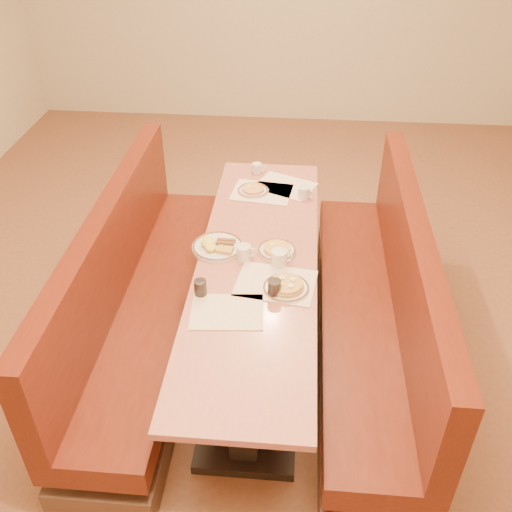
# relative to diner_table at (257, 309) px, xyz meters

# --- Properties ---
(ground) EXTENTS (8.00, 8.00, 0.00)m
(ground) POSITION_rel_diner_table_xyz_m (0.00, 0.00, -0.37)
(ground) COLOR #9E6647
(ground) RESTS_ON ground
(room_envelope) EXTENTS (6.04, 8.04, 2.82)m
(room_envelope) POSITION_rel_diner_table_xyz_m (0.00, 0.00, 1.56)
(room_envelope) COLOR beige
(room_envelope) RESTS_ON ground
(diner_table) EXTENTS (0.70, 2.50, 0.75)m
(diner_table) POSITION_rel_diner_table_xyz_m (0.00, 0.00, 0.00)
(diner_table) COLOR black
(diner_table) RESTS_ON ground
(booth_left) EXTENTS (0.55, 2.50, 1.05)m
(booth_left) POSITION_rel_diner_table_xyz_m (-0.73, 0.00, -0.01)
(booth_left) COLOR #4C3326
(booth_left) RESTS_ON ground
(booth_right) EXTENTS (0.55, 2.50, 1.05)m
(booth_right) POSITION_rel_diner_table_xyz_m (0.73, 0.00, -0.01)
(booth_right) COLOR #4C3326
(booth_right) RESTS_ON ground
(placemat_near_left) EXTENTS (0.40, 0.31, 0.00)m
(placemat_near_left) POSITION_rel_diner_table_xyz_m (-0.12, -0.46, 0.38)
(placemat_near_left) COLOR #FFE6C7
(placemat_near_left) RESTS_ON diner_table
(placemat_near_right) EXTENTS (0.47, 0.38, 0.00)m
(placemat_near_right) POSITION_rel_diner_table_xyz_m (0.12, -0.21, 0.38)
(placemat_near_right) COLOR #FFE6C7
(placemat_near_right) RESTS_ON diner_table
(placemat_far_left) EXTENTS (0.44, 0.35, 0.00)m
(placemat_far_left) POSITION_rel_diner_table_xyz_m (-0.04, 0.81, 0.38)
(placemat_far_left) COLOR #FFE6C7
(placemat_far_left) RESTS_ON diner_table
(placemat_far_right) EXTENTS (0.48, 0.43, 0.00)m
(placemat_far_right) POSITION_rel_diner_table_xyz_m (0.12, 0.91, 0.38)
(placemat_far_right) COLOR #FFE6C7
(placemat_far_right) RESTS_ON diner_table
(pancake_plate) EXTENTS (0.26, 0.26, 0.06)m
(pancake_plate) POSITION_rel_diner_table_xyz_m (0.18, -0.25, 0.40)
(pancake_plate) COLOR beige
(pancake_plate) RESTS_ON diner_table
(eggs_plate) EXTENTS (0.31, 0.31, 0.06)m
(eggs_plate) POSITION_rel_diner_table_xyz_m (-0.25, 0.10, 0.39)
(eggs_plate) COLOR beige
(eggs_plate) RESTS_ON diner_table
(extra_plate_mid) EXTENTS (0.23, 0.23, 0.05)m
(extra_plate_mid) POSITION_rel_diner_table_xyz_m (0.11, 0.10, 0.39)
(extra_plate_mid) COLOR beige
(extra_plate_mid) RESTS_ON diner_table
(extra_plate_far) EXTENTS (0.22, 0.22, 0.04)m
(extra_plate_far) POSITION_rel_diner_table_xyz_m (-0.10, 0.81, 0.39)
(extra_plate_far) COLOR beige
(extra_plate_far) RESTS_ON diner_table
(coffee_mug_a) EXTENTS (0.13, 0.09, 0.10)m
(coffee_mug_a) POSITION_rel_diner_table_xyz_m (0.13, -0.03, 0.43)
(coffee_mug_a) COLOR beige
(coffee_mug_a) RESTS_ON diner_table
(coffee_mug_b) EXTENTS (0.12, 0.08, 0.09)m
(coffee_mug_b) POSITION_rel_diner_table_xyz_m (-0.08, 0.01, 0.42)
(coffee_mug_b) COLOR beige
(coffee_mug_b) RESTS_ON diner_table
(coffee_mug_c) EXTENTS (0.11, 0.08, 0.08)m
(coffee_mug_c) POSITION_rel_diner_table_xyz_m (0.26, 0.76, 0.42)
(coffee_mug_c) COLOR beige
(coffee_mug_c) RESTS_ON diner_table
(coffee_mug_d) EXTENTS (0.10, 0.07, 0.08)m
(coffee_mug_d) POSITION_rel_diner_table_xyz_m (-0.09, 1.10, 0.42)
(coffee_mug_d) COLOR beige
(coffee_mug_d) RESTS_ON diner_table
(soda_tumbler_near) EXTENTS (0.07, 0.07, 0.09)m
(soda_tumbler_near) POSITION_rel_diner_table_xyz_m (-0.28, -0.33, 0.42)
(soda_tumbler_near) COLOR black
(soda_tumbler_near) RESTS_ON diner_table
(soda_tumbler_mid) EXTENTS (0.07, 0.07, 0.10)m
(soda_tumbler_mid) POSITION_rel_diner_table_xyz_m (0.12, -0.31, 0.43)
(soda_tumbler_mid) COLOR black
(soda_tumbler_mid) RESTS_ON diner_table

